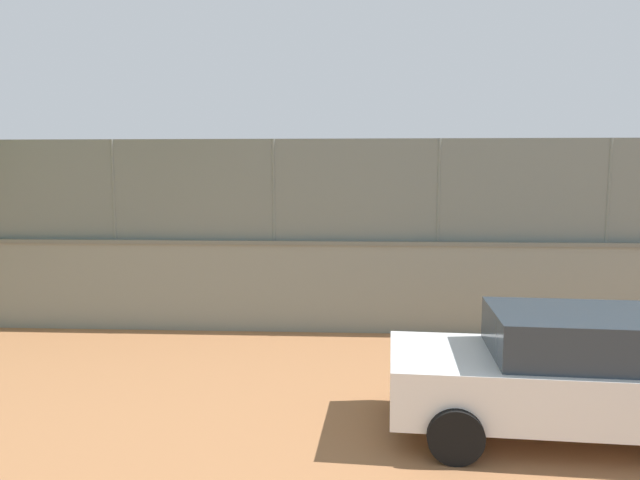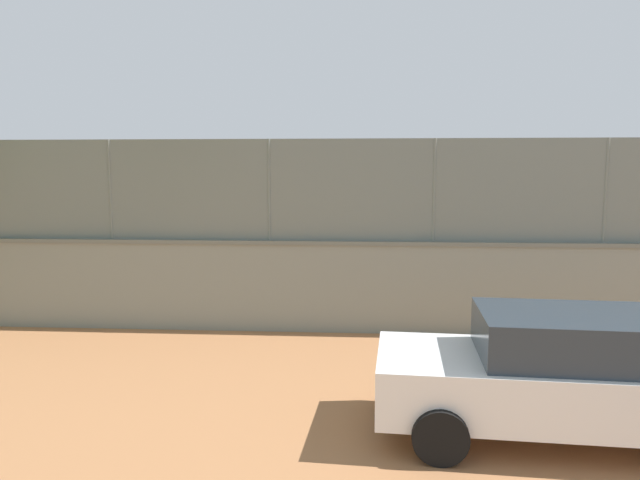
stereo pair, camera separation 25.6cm
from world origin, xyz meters
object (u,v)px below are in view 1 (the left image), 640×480
courtside_bench (185,295)px  parked_car_white (583,372)px  sports_ball (336,230)px  spare_ball_by_wall (167,312)px  player_at_service_line (308,227)px  player_foreground_swinging (324,236)px

courtside_bench → parked_car_white: size_ratio=0.36×
sports_ball → spare_ball_by_wall: size_ratio=1.79×
spare_ball_by_wall → courtside_bench: (-0.43, 0.03, 0.40)m
player_at_service_line → courtside_bench: (1.75, 11.34, -0.45)m
sports_ball → parked_car_white: size_ratio=0.05×
spare_ball_by_wall → parked_car_white: parked_car_white is taller
sports_ball → spare_ball_by_wall: bearing=71.2°
spare_ball_by_wall → courtside_bench: 0.59m
player_foreground_swinging → parked_car_white: size_ratio=0.32×
sports_ball → courtside_bench: bearing=73.5°
spare_ball_by_wall → parked_car_white: 8.87m
sports_ball → courtside_bench: size_ratio=0.14×
sports_ball → spare_ball_by_wall: sports_ball is taller
sports_ball → courtside_bench: (2.95, 9.97, -0.46)m
player_at_service_line → player_foreground_swinging: bearing=105.8°
player_foreground_swinging → spare_ball_by_wall: (3.01, 8.39, -0.78)m
sports_ball → player_foreground_swinging: bearing=76.4°
player_at_service_line → parked_car_white: player_at_service_line is taller
courtside_bench → sports_ball: bearing=-106.5°
courtside_bench → player_at_service_line: bearing=-98.8°
player_at_service_line → courtside_bench: player_at_service_line is taller
player_foreground_swinging → spare_ball_by_wall: bearing=70.3°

